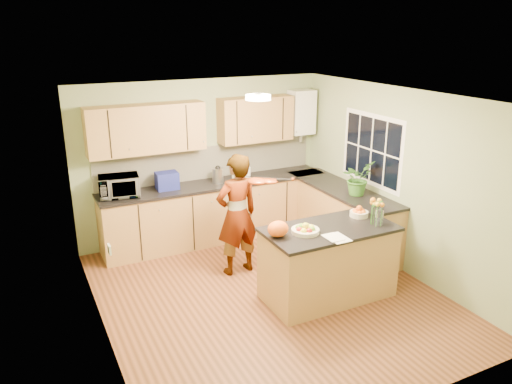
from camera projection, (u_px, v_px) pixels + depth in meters
name	position (u px, v px, depth m)	size (l,w,h in m)	color
floor	(268.00, 295.00, 6.35)	(4.50, 4.50, 0.00)	#542F18
ceiling	(270.00, 97.00, 5.56)	(4.00, 4.50, 0.02)	white
wall_back	(203.00, 160.00, 7.86)	(4.00, 0.02, 2.50)	#9DAE7C
wall_front	(399.00, 286.00, 4.04)	(4.00, 0.02, 2.50)	#9DAE7C
wall_left	(97.00, 232.00, 5.11)	(0.02, 4.50, 2.50)	#9DAE7C
wall_right	(399.00, 181.00, 6.80)	(0.02, 4.50, 2.50)	#9DAE7C
back_counter	(217.00, 211.00, 7.90)	(3.64, 0.62, 0.94)	#A47C41
right_counter	(341.00, 217.00, 7.64)	(0.62, 2.24, 0.94)	#A47C41
splashback	(209.00, 162.00, 7.91)	(3.60, 0.02, 0.52)	silver
upper_cabinets	(194.00, 125.00, 7.45)	(3.20, 0.34, 0.70)	#A47C41
boiler	(301.00, 112.00, 8.24)	(0.40, 0.30, 0.86)	white
window_right	(372.00, 150.00, 7.21)	(0.01, 1.30, 1.05)	white
light_switch	(109.00, 249.00, 4.59)	(0.02, 0.09, 0.09)	white
ceiling_lamp	(258.00, 97.00, 5.82)	(0.30, 0.30, 0.07)	#FFEABF
peninsula_island	(328.00, 262.00, 6.19)	(1.62, 0.83, 0.93)	#A47C41
fruit_dish	(305.00, 229.00, 5.88)	(0.33, 0.33, 0.12)	beige
orange_bowl	(359.00, 212.00, 6.38)	(0.24, 0.24, 0.14)	beige
flower_vase	(381.00, 202.00, 6.05)	(0.24, 0.24, 0.44)	silver
orange_bag	(278.00, 229.00, 5.76)	(0.25, 0.21, 0.19)	#FF6115
papers	(338.00, 238.00, 5.74)	(0.22, 0.30, 0.01)	white
violinist	(237.00, 215.00, 6.70)	(0.61, 0.40, 1.69)	#E2AE8A
violin	(258.00, 181.00, 6.43)	(0.62, 0.25, 0.12)	#581C05
microwave	(119.00, 186.00, 7.07)	(0.55, 0.37, 0.31)	white
blue_box	(167.00, 181.00, 7.40)	(0.32, 0.24, 0.26)	navy
kettle	(218.00, 175.00, 7.70)	(0.17, 0.17, 0.32)	#ADADB2
jar_cream	(236.00, 174.00, 7.87)	(0.12, 0.12, 0.18)	beige
jar_white	(247.00, 173.00, 7.93)	(0.12, 0.12, 0.18)	white
potted_plant	(357.00, 178.00, 7.13)	(0.44, 0.38, 0.49)	#387125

